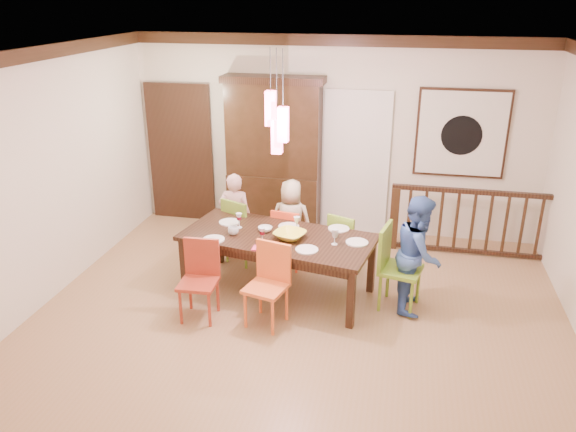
% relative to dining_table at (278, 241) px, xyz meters
% --- Properties ---
extents(floor, '(6.00, 6.00, 0.00)m').
position_rel_dining_table_xyz_m(floor, '(0.36, -0.37, -0.67)').
color(floor, '#A37A4F').
rests_on(floor, ground).
extents(ceiling, '(6.00, 6.00, 0.00)m').
position_rel_dining_table_xyz_m(ceiling, '(0.36, -0.37, 2.23)').
color(ceiling, white).
rests_on(ceiling, wall_back).
extents(wall_back, '(6.00, 0.00, 6.00)m').
position_rel_dining_table_xyz_m(wall_back, '(0.36, 2.13, 0.78)').
color(wall_back, beige).
rests_on(wall_back, floor).
extents(wall_left, '(0.00, 5.00, 5.00)m').
position_rel_dining_table_xyz_m(wall_left, '(-2.64, -0.37, 0.78)').
color(wall_left, beige).
rests_on(wall_left, floor).
extents(crown_molding, '(6.00, 5.00, 0.16)m').
position_rel_dining_table_xyz_m(crown_molding, '(0.36, -0.37, 2.15)').
color(crown_molding, black).
rests_on(crown_molding, wall_back).
extents(panel_door, '(1.04, 0.07, 2.24)m').
position_rel_dining_table_xyz_m(panel_door, '(-2.04, 2.08, 0.38)').
color(panel_door, black).
rests_on(panel_door, wall_back).
extents(white_doorway, '(0.97, 0.05, 2.22)m').
position_rel_dining_table_xyz_m(white_doorway, '(0.71, 2.09, 0.38)').
color(white_doorway, silver).
rests_on(white_doorway, wall_back).
extents(painting, '(1.25, 0.06, 1.25)m').
position_rel_dining_table_xyz_m(painting, '(2.16, 2.09, 0.93)').
color(painting, black).
rests_on(painting, wall_back).
extents(pendant_cluster, '(0.27, 0.21, 1.14)m').
position_rel_dining_table_xyz_m(pendant_cluster, '(0.00, -0.00, 1.43)').
color(pendant_cluster, '#FF4C70').
rests_on(pendant_cluster, ceiling).
extents(dining_table, '(2.41, 1.43, 0.75)m').
position_rel_dining_table_xyz_m(dining_table, '(0.00, 0.00, 0.00)').
color(dining_table, black).
rests_on(dining_table, floor).
extents(chair_far_left, '(0.55, 0.55, 0.92)m').
position_rel_dining_table_xyz_m(chair_far_left, '(-0.64, 0.73, -0.14)').
color(chair_far_left, olive).
rests_on(chair_far_left, floor).
extents(chair_far_mid, '(0.43, 0.43, 0.84)m').
position_rel_dining_table_xyz_m(chair_far_mid, '(-0.00, 0.70, -0.19)').
color(chair_far_mid, '#F74822').
rests_on(chair_far_mid, floor).
extents(chair_far_right, '(0.49, 0.49, 0.83)m').
position_rel_dining_table_xyz_m(chair_far_right, '(0.75, 0.71, -0.20)').
color(chair_far_right, '#85B82F').
rests_on(chair_far_right, floor).
extents(chair_near_left, '(0.42, 0.42, 0.90)m').
position_rel_dining_table_xyz_m(chair_near_left, '(-0.73, -0.77, -0.16)').
color(chair_near_left, '#9D311E').
rests_on(chair_near_left, floor).
extents(chair_near_mid, '(0.51, 0.51, 0.92)m').
position_rel_dining_table_xyz_m(chair_near_mid, '(0.04, -0.74, -0.15)').
color(chair_near_mid, orange).
rests_on(chair_near_mid, floor).
extents(chair_end_right, '(0.53, 0.53, 1.00)m').
position_rel_dining_table_xyz_m(chair_end_right, '(1.46, -0.07, -0.10)').
color(chair_end_right, olive).
rests_on(chair_end_right, floor).
extents(china_hutch, '(1.48, 0.46, 2.34)m').
position_rel_dining_table_xyz_m(china_hutch, '(-0.50, 1.93, 0.50)').
color(china_hutch, black).
rests_on(china_hutch, floor).
extents(balustrade, '(2.25, 0.12, 0.96)m').
position_rel_dining_table_xyz_m(balustrade, '(2.40, 1.58, -0.17)').
color(balustrade, black).
rests_on(balustrade, floor).
extents(person_far_left, '(0.47, 0.33, 1.22)m').
position_rel_dining_table_xyz_m(person_far_left, '(-0.78, 0.80, -0.06)').
color(person_far_left, beige).
rests_on(person_far_left, floor).
extents(person_far_mid, '(0.57, 0.38, 1.16)m').
position_rel_dining_table_xyz_m(person_far_mid, '(-0.02, 0.86, -0.09)').
color(person_far_mid, '#C0B191').
rests_on(person_far_mid, floor).
extents(person_end_right, '(0.57, 0.71, 1.37)m').
position_rel_dining_table_xyz_m(person_end_right, '(1.64, -0.03, 0.01)').
color(person_end_right, '#3E62B0').
rests_on(person_end_right, floor).
extents(serving_bowl, '(0.46, 0.46, 0.09)m').
position_rel_dining_table_xyz_m(serving_bowl, '(0.16, -0.06, 0.12)').
color(serving_bowl, '#F5EC45').
rests_on(serving_bowl, dining_table).
extents(small_bowl, '(0.22, 0.22, 0.05)m').
position_rel_dining_table_xyz_m(small_bowl, '(-0.18, 0.09, 0.11)').
color(small_bowl, white).
rests_on(small_bowl, dining_table).
extents(cup_left, '(0.15, 0.15, 0.10)m').
position_rel_dining_table_xyz_m(cup_left, '(-0.52, -0.08, 0.13)').
color(cup_left, silver).
rests_on(cup_left, dining_table).
extents(cup_right, '(0.12, 0.12, 0.08)m').
position_rel_dining_table_xyz_m(cup_right, '(0.67, 0.09, 0.12)').
color(cup_right, silver).
rests_on(cup_right, dining_table).
extents(plate_far_left, '(0.26, 0.26, 0.01)m').
position_rel_dining_table_xyz_m(plate_far_left, '(-0.68, 0.26, 0.09)').
color(plate_far_left, white).
rests_on(plate_far_left, dining_table).
extents(plate_far_mid, '(0.26, 0.26, 0.01)m').
position_rel_dining_table_xyz_m(plate_far_mid, '(0.08, 0.28, 0.09)').
color(plate_far_mid, white).
rests_on(plate_far_mid, dining_table).
extents(plate_far_right, '(0.26, 0.26, 0.01)m').
position_rel_dining_table_xyz_m(plate_far_right, '(0.69, 0.34, 0.09)').
color(plate_far_right, white).
rests_on(plate_far_right, dining_table).
extents(plate_near_left, '(0.26, 0.26, 0.01)m').
position_rel_dining_table_xyz_m(plate_near_left, '(-0.70, -0.29, 0.09)').
color(plate_near_left, white).
rests_on(plate_near_left, dining_table).
extents(plate_near_mid, '(0.26, 0.26, 0.01)m').
position_rel_dining_table_xyz_m(plate_near_mid, '(0.41, -0.33, 0.09)').
color(plate_near_mid, white).
rests_on(plate_near_mid, dining_table).
extents(plate_end_right, '(0.26, 0.26, 0.01)m').
position_rel_dining_table_xyz_m(plate_end_right, '(0.94, -0.02, 0.09)').
color(plate_end_right, white).
rests_on(plate_end_right, dining_table).
extents(wine_glass_a, '(0.08, 0.08, 0.19)m').
position_rel_dining_table_xyz_m(wine_glass_a, '(-0.52, 0.13, 0.17)').
color(wine_glass_a, '#590C19').
rests_on(wine_glass_a, dining_table).
extents(wine_glass_b, '(0.08, 0.08, 0.19)m').
position_rel_dining_table_xyz_m(wine_glass_b, '(0.20, 0.16, 0.17)').
color(wine_glass_b, silver).
rests_on(wine_glass_b, dining_table).
extents(wine_glass_c, '(0.08, 0.08, 0.19)m').
position_rel_dining_table_xyz_m(wine_glass_c, '(-0.13, -0.24, 0.17)').
color(wine_glass_c, '#590C19').
rests_on(wine_glass_c, dining_table).
extents(wine_glass_d, '(0.08, 0.08, 0.19)m').
position_rel_dining_table_xyz_m(wine_glass_d, '(0.69, -0.11, 0.17)').
color(wine_glass_d, silver).
rests_on(wine_glass_d, dining_table).
extents(napkin, '(0.18, 0.14, 0.01)m').
position_rel_dining_table_xyz_m(napkin, '(-0.11, -0.41, 0.09)').
color(napkin, '#D83359').
rests_on(napkin, dining_table).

